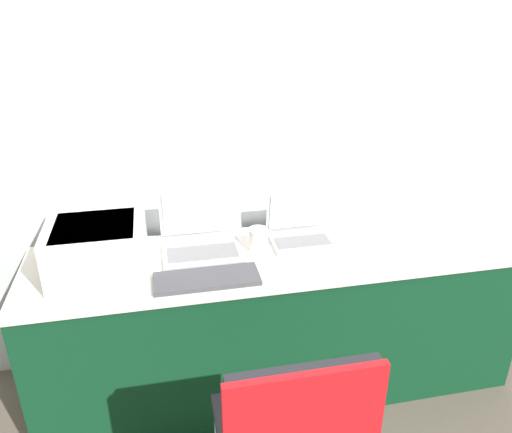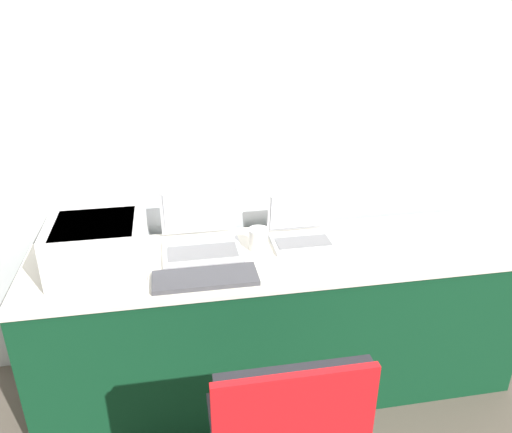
{
  "view_description": "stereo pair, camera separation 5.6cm",
  "coord_description": "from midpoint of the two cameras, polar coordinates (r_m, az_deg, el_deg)",
  "views": [
    {
      "loc": [
        -0.51,
        -1.63,
        1.82
      ],
      "look_at": [
        -0.1,
        0.31,
        0.91
      ],
      "focal_mm": 35.0,
      "sensor_mm": 36.0,
      "label": 1
    },
    {
      "loc": [
        -0.45,
        -1.64,
        1.82
      ],
      "look_at": [
        -0.1,
        0.31,
        0.91
      ],
      "focal_mm": 35.0,
      "sensor_mm": 36.0,
      "label": 2
    }
  ],
  "objects": [
    {
      "name": "printer",
      "position": [
        2.19,
        -16.91,
        -2.75
      ],
      "size": [
        0.4,
        0.4,
        0.22
      ],
      "color": "silver",
      "rests_on": "table"
    },
    {
      "name": "table",
      "position": [
        2.46,
        3.2,
        -11.73
      ],
      "size": [
        2.25,
        0.59,
        0.73
      ],
      "color": "#0C381E",
      "rests_on": "ground_plane"
    },
    {
      "name": "laptop_right",
      "position": [
        2.36,
        5.78,
        -1.66
      ],
      "size": [
        0.29,
        0.24,
        0.22
      ],
      "color": "#B7B7BC",
      "rests_on": "table"
    },
    {
      "name": "laptop_left",
      "position": [
        2.28,
        -5.6,
        -2.36
      ],
      "size": [
        0.35,
        0.33,
        0.26
      ],
      "color": "#B7B7BC",
      "rests_on": "table"
    },
    {
      "name": "ground_plane",
      "position": [
        2.49,
        4.58,
        -22.35
      ],
      "size": [
        14.0,
        14.0,
        0.0
      ],
      "primitive_type": "plane",
      "color": "brown"
    },
    {
      "name": "external_keyboard",
      "position": [
        2.06,
        -5.04,
        -7.03
      ],
      "size": [
        0.43,
        0.16,
        0.02
      ],
      "color": "#3D3D42",
      "rests_on": "table"
    },
    {
      "name": "coffee_cup",
      "position": [
        2.27,
        0.99,
        -2.58
      ],
      "size": [
        0.09,
        0.09,
        0.1
      ],
      "color": "white",
      "rests_on": "table"
    },
    {
      "name": "wall_back",
      "position": [
        2.39,
        1.69,
        12.09
      ],
      "size": [
        8.0,
        0.05,
        2.6
      ],
      "color": "silver",
      "rests_on": "ground_plane"
    }
  ]
}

